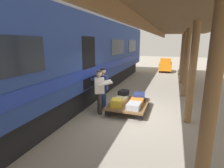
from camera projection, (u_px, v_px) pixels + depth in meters
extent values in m
plane|color=gray|center=(135.00, 115.00, 6.88)|extent=(60.00, 60.00, 0.00)
cylinder|color=brown|center=(182.00, 55.00, 15.05)|extent=(0.24, 0.24, 3.40)
cylinder|color=brown|center=(184.00, 58.00, 12.00)|extent=(0.24, 0.24, 3.40)
cylinder|color=brown|center=(186.00, 63.00, 8.95)|extent=(0.24, 0.24, 3.40)
cylinder|color=brown|center=(192.00, 74.00, 5.90)|extent=(0.24, 0.24, 3.40)
cylinder|color=brown|center=(210.00, 109.00, 2.85)|extent=(0.24, 0.24, 3.40)
cube|color=brown|center=(198.00, 17.00, 5.49)|extent=(3.20, 20.70, 0.16)
cube|color=brown|center=(147.00, 26.00, 6.04)|extent=(0.08, 20.70, 0.30)
cube|color=navy|center=(56.00, 52.00, 7.42)|extent=(3.00, 21.60, 2.90)
cube|color=black|center=(59.00, 95.00, 7.85)|extent=(2.55, 20.52, 0.90)
cube|color=#99999E|center=(53.00, 12.00, 7.06)|extent=(2.76, 21.17, 0.20)
cube|color=navy|center=(90.00, 73.00, 7.12)|extent=(0.03, 21.17, 0.36)
cube|color=black|center=(132.00, 46.00, 13.87)|extent=(0.02, 2.38, 0.84)
cube|color=black|center=(118.00, 47.00, 10.39)|extent=(0.02, 2.38, 0.84)
cube|color=black|center=(2.00, 57.00, 3.44)|extent=(0.02, 2.38, 0.84)
cube|color=black|center=(88.00, 63.00, 7.05)|extent=(0.12, 1.10, 2.00)
cube|color=brown|center=(128.00, 104.00, 7.22)|extent=(1.48, 1.89, 0.07)
cylinder|color=black|center=(139.00, 117.00, 6.37)|extent=(0.27, 0.05, 0.27)
cylinder|color=black|center=(108.00, 113.00, 6.75)|extent=(0.27, 0.05, 0.27)
cylinder|color=black|center=(146.00, 104.00, 7.77)|extent=(0.27, 0.05, 0.27)
cylinder|color=black|center=(120.00, 101.00, 8.14)|extent=(0.27, 0.05, 0.27)
cube|color=#9EA0A5|center=(134.00, 106.00, 6.60)|extent=(0.48, 0.61, 0.21)
cube|color=gold|center=(117.00, 103.00, 6.81)|extent=(0.46, 0.50, 0.29)
cube|color=#CC6B23|center=(137.00, 102.00, 7.08)|extent=(0.52, 0.60, 0.20)
cube|color=#4C515B|center=(124.00, 97.00, 7.78)|extent=(0.43, 0.62, 0.17)
cube|color=beige|center=(121.00, 100.00, 7.30)|extent=(0.52, 0.66, 0.18)
cube|color=navy|center=(139.00, 97.00, 7.55)|extent=(0.54, 0.66, 0.29)
cube|color=black|center=(124.00, 93.00, 7.72)|extent=(0.42, 0.51, 0.21)
cylinder|color=navy|center=(104.00, 98.00, 7.58)|extent=(0.16, 0.16, 0.82)
cylinder|color=navy|center=(103.00, 100.00, 7.39)|extent=(0.16, 0.16, 0.82)
cube|color=navy|center=(103.00, 83.00, 7.32)|extent=(0.37, 0.24, 0.60)
cylinder|color=tan|center=(103.00, 75.00, 7.25)|extent=(0.09, 0.09, 0.06)
sphere|color=tan|center=(103.00, 71.00, 7.22)|extent=(0.22, 0.22, 0.22)
cylinder|color=black|center=(103.00, 69.00, 7.20)|extent=(0.21, 0.21, 0.06)
cylinder|color=navy|center=(99.00, 79.00, 7.51)|extent=(0.54, 0.14, 0.21)
cylinder|color=navy|center=(97.00, 81.00, 7.21)|extent=(0.54, 0.14, 0.21)
cylinder|color=#332D28|center=(100.00, 104.00, 6.87)|extent=(0.16, 0.16, 0.82)
cylinder|color=#332D28|center=(99.00, 103.00, 7.06)|extent=(0.16, 0.16, 0.82)
cube|color=silver|center=(99.00, 86.00, 6.80)|extent=(0.42, 0.37, 0.60)
cylinder|color=tan|center=(99.00, 77.00, 6.72)|extent=(0.09, 0.09, 0.06)
sphere|color=tan|center=(99.00, 73.00, 6.69)|extent=(0.22, 0.22, 0.22)
cylinder|color=#332D28|center=(99.00, 71.00, 6.67)|extent=(0.21, 0.21, 0.06)
cylinder|color=silver|center=(106.00, 84.00, 6.66)|extent=(0.51, 0.35, 0.21)
cylinder|color=silver|center=(104.00, 82.00, 6.97)|extent=(0.51, 0.35, 0.21)
cube|color=orange|center=(165.00, 66.00, 16.65)|extent=(1.10, 1.70, 0.70)
cube|color=orange|center=(166.00, 61.00, 16.21)|extent=(0.90, 0.70, 0.50)
cylinder|color=black|center=(170.00, 71.00, 16.03)|extent=(0.12, 0.40, 0.40)
cylinder|color=black|center=(160.00, 71.00, 16.32)|extent=(0.12, 0.40, 0.40)
cylinder|color=black|center=(170.00, 69.00, 17.14)|extent=(0.12, 0.40, 0.40)
cylinder|color=black|center=(161.00, 69.00, 17.43)|extent=(0.12, 0.40, 0.40)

